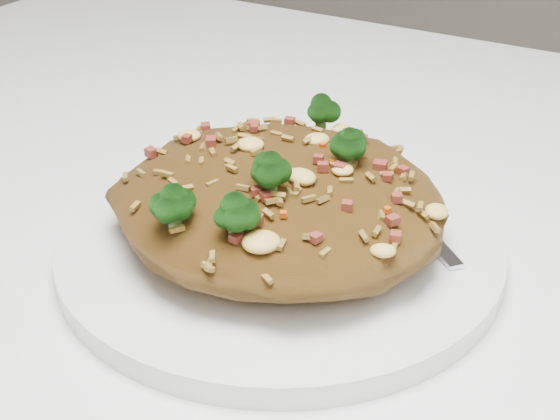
% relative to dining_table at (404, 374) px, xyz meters
% --- Properties ---
extents(dining_table, '(1.20, 0.80, 0.75)m').
position_rel_dining_table_xyz_m(dining_table, '(0.00, 0.00, 0.00)').
color(dining_table, white).
rests_on(dining_table, ground).
extents(plate, '(0.25, 0.25, 0.01)m').
position_rel_dining_table_xyz_m(plate, '(-0.07, -0.04, 0.10)').
color(plate, white).
rests_on(plate, dining_table).
extents(fried_rice, '(0.19, 0.18, 0.07)m').
position_rel_dining_table_xyz_m(fried_rice, '(-0.07, -0.04, 0.13)').
color(fried_rice, brown).
rests_on(fried_rice, plate).
extents(fork, '(0.13, 0.12, 0.00)m').
position_rel_dining_table_xyz_m(fork, '(-0.02, 0.03, 0.11)').
color(fork, silver).
rests_on(fork, plate).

